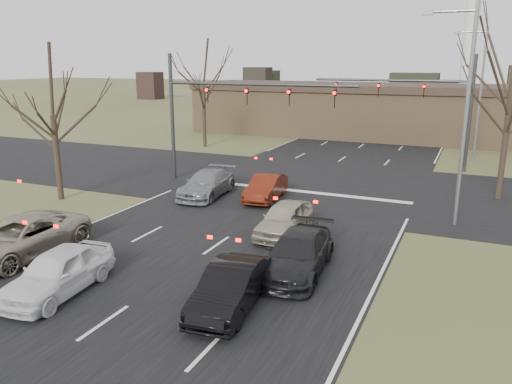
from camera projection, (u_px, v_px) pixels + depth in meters
ground at (178, 273)px, 18.26m from camera, size 360.00×360.00×0.00m
road_main at (405, 116)px, 71.35m from camera, size 14.00×300.00×0.02m
road_cross at (306, 184)px, 31.53m from camera, size 200.00×14.00×0.02m
building at (397, 111)px, 50.43m from camera, size 42.40×10.40×5.30m
mast_arm_near at (217, 102)px, 30.52m from camera, size 12.12×0.24×8.00m
mast_arm_far at (428, 98)px, 34.92m from camera, size 11.12×0.24×8.00m
streetlight_right_near at (463, 106)px, 22.24m from camera, size 2.34×0.25×10.00m
streetlight_right_far at (478, 88)px, 37.09m from camera, size 2.34×0.25×10.00m
tree_left_near at (49, 80)px, 26.40m from camera, size 5.10×5.10×8.50m
tree_left_far at (203, 63)px, 43.61m from camera, size 5.70×5.70×9.50m
car_silver_suv at (20, 237)px, 19.60m from camera, size 2.63×5.67×1.57m
car_white_sedan at (58, 272)px, 16.46m from camera, size 2.20×4.60×1.52m
car_black_hatch at (230, 287)px, 15.45m from camera, size 1.99×4.41×1.41m
car_charcoal_sedan at (298, 254)px, 18.11m from camera, size 2.42×5.12×1.44m
car_grey_ahead at (207, 184)px, 28.50m from camera, size 2.47×5.16×1.45m
car_red_ahead at (266, 188)px, 27.77m from camera, size 1.85×4.30×1.38m
car_silver_ahead at (284, 219)px, 22.13m from camera, size 1.83×4.34×1.47m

